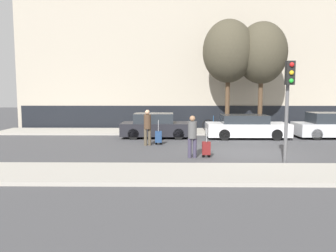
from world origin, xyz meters
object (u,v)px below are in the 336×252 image
pedestrian_left (147,125)px  traffic_light (289,92)px  bare_tree_down_street (262,53)px  trolley_left (158,137)px  bare_tree_near_crossing (228,52)px  parked_bicycle (216,125)px  pedestrian_right (192,134)px  parked_car_0 (156,126)px  parked_car_1 (246,127)px  parked_car_2 (333,126)px  trolley_right (206,148)px

pedestrian_left → traffic_light: 6.88m
bare_tree_down_street → trolley_left: bearing=-142.6°
bare_tree_near_crossing → traffic_light: bearing=-86.6°
parked_bicycle → pedestrian_right: bearing=-104.1°
parked_car_0 → parked_car_1: bearing=-2.5°
parked_car_0 → traffic_light: (4.89, -7.05, 1.93)m
bare_tree_down_street → pedestrian_left: bearing=-143.8°
parked_car_1 → bare_tree_near_crossing: bearing=106.4°
pedestrian_left → bare_tree_near_crossing: 7.84m
traffic_light → bare_tree_down_street: bare_tree_down_street is taller
parked_car_0 → pedestrian_right: bearing=-73.4°
trolley_left → bare_tree_near_crossing: size_ratio=0.18×
pedestrian_left → parked_car_1: bearing=-173.7°
parked_car_1 → parked_car_2: size_ratio=1.07×
parked_car_1 → bare_tree_near_crossing: 5.02m
parked_car_1 → parked_bicycle: size_ratio=2.52×
traffic_light → bare_tree_near_crossing: (-0.55, 9.15, 2.44)m
trolley_left → bare_tree_near_crossing: bearing=49.0°
pedestrian_right → parked_bicycle: pedestrian_right is taller
pedestrian_left → trolley_right: (2.52, -2.89, -0.61)m
parked_car_0 → bare_tree_near_crossing: (4.34, 2.10, 4.37)m
parked_car_2 → trolley_right: (-7.63, -5.60, -0.29)m
traffic_light → parked_bicycle: size_ratio=2.03×
parked_car_2 → pedestrian_right: size_ratio=2.54×
parked_bicycle → bare_tree_down_street: 5.17m
parked_bicycle → trolley_right: bearing=-100.4°
parked_car_0 → pedestrian_right: (1.70, -5.71, 0.29)m
parked_car_2 → trolley_left: bearing=-165.3°
parked_car_2 → bare_tree_near_crossing: 7.37m
parked_car_2 → trolley_left: size_ratio=3.47×
parked_car_1 → traffic_light: size_ratio=1.24×
parked_car_0 → trolley_left: 2.63m
parked_car_0 → parked_bicycle: (3.69, 2.17, -0.15)m
parked_car_1 → pedestrian_left: size_ratio=2.60×
parked_car_0 → traffic_light: 8.79m
parked_car_1 → trolley_left: size_ratio=3.69×
pedestrian_left → pedestrian_right: pedestrian_left is taller
pedestrian_left → trolley_left: (0.52, 0.18, -0.58)m
parked_car_2 → parked_bicycle: parked_car_2 is taller
pedestrian_right → traffic_light: 3.82m
traffic_light → bare_tree_down_street: (1.48, 9.13, 2.34)m
pedestrian_left → pedestrian_right: 3.53m
parked_car_0 → trolley_left: parked_car_0 is taller
pedestrian_left → bare_tree_near_crossing: bare_tree_near_crossing is taller
trolley_left → parked_car_0: bearing=95.5°
trolley_right → traffic_light: traffic_light is taller
parked_car_1 → bare_tree_near_crossing: bare_tree_near_crossing is taller
parked_bicycle → trolley_left: bearing=-125.7°
parked_car_0 → pedestrian_right: size_ratio=2.39×
parked_car_0 → parked_bicycle: bearing=30.5°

